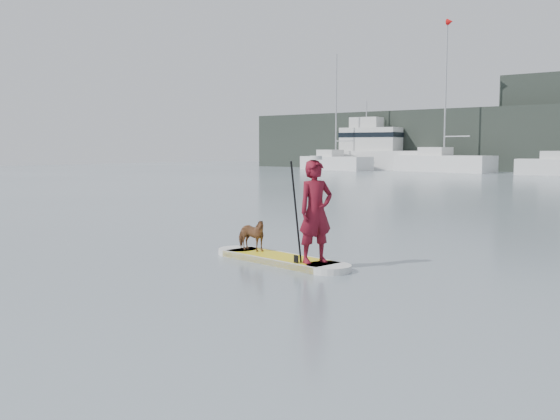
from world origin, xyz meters
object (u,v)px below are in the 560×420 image
Objects in this scene: paddler at (316,211)px; motor_yacht_b at (376,150)px; paddleboard at (280,259)px; dog at (251,235)px; sailboat_b at (443,161)px; sailboat_a at (335,162)px.

motor_yacht_b is at bearing 51.48° from paddler.
paddleboard is 4.30× the size of dog.
sailboat_b is 1.26× the size of motor_yacht_b.
sailboat_a is (-26.06, 43.23, 0.36)m from dog.
sailboat_a is (-27.82, 43.50, -0.24)m from paddler.
paddleboard is at bearing -98.25° from dog.
paddler is 0.17× the size of motor_yacht_b.
paddler is 0.16× the size of sailboat_a.
sailboat_b is at bearing 19.16° from dog.
dog is at bearing -47.50° from sailboat_a.
sailboat_b is (-17.23, 45.33, -0.09)m from paddler.
motor_yacht_b is at bearing 26.81° from dog.
dog is at bearing 104.86° from paddler.
dog is 47.66m from sailboat_b.
paddler is (0.91, -0.14, 0.98)m from paddleboard.
paddleboard is 51.03m from sailboat_a.
sailboat_b reaches higher than paddler.
motor_yacht_b is (2.73, 3.38, 1.17)m from sailboat_a.
motor_yacht_b is (-7.86, 1.54, 1.01)m from sailboat_b.
motor_yacht_b is at bearing 178.18° from sailboat_b.
sailboat_b is at bearing 118.31° from paddleboard.
sailboat_b reaches higher than motor_yacht_b.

